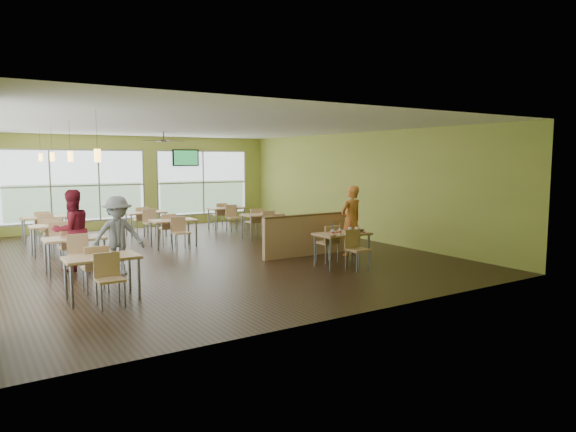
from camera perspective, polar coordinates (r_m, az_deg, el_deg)
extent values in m
plane|color=black|center=(13.22, -9.09, -4.18)|extent=(12.00, 12.00, 0.00)
plane|color=white|center=(13.03, -9.34, 9.79)|extent=(12.00, 12.00, 0.00)
cube|color=#ADAF46|center=(18.69, -16.53, 3.62)|extent=(10.00, 0.04, 3.20)
cube|color=#ADAF46|center=(7.90, 8.27, 0.52)|extent=(10.00, 0.04, 3.20)
cube|color=#ADAF46|center=(15.69, 7.83, 3.36)|extent=(0.04, 12.00, 3.20)
cube|color=white|center=(18.22, -22.56, 3.10)|extent=(4.50, 0.02, 2.35)
cube|color=white|center=(19.51, -9.42, 3.68)|extent=(3.50, 0.02, 2.35)
cube|color=#B7BABC|center=(18.82, -15.65, -0.15)|extent=(8.00, 0.04, 0.05)
cube|color=tan|center=(11.56, 6.03, -1.97)|extent=(1.20, 0.70, 0.04)
cube|color=brown|center=(11.57, 6.03, -2.10)|extent=(1.22, 0.71, 0.01)
cylinder|color=slate|center=(11.07, 4.75, -4.30)|extent=(0.05, 0.05, 0.71)
cylinder|color=slate|center=(11.75, 8.96, -3.74)|extent=(0.05, 0.05, 0.71)
cylinder|color=slate|center=(11.53, 3.00, -3.86)|extent=(0.05, 0.05, 0.71)
cylinder|color=slate|center=(12.18, 7.15, -3.35)|extent=(0.05, 0.05, 0.71)
cube|color=tan|center=(12.04, 4.38, -2.98)|extent=(0.42, 0.42, 0.04)
cube|color=tan|center=(12.15, 3.85, -1.84)|extent=(0.42, 0.04, 0.40)
cube|color=tan|center=(11.19, 7.77, -3.73)|extent=(0.42, 0.42, 0.04)
cube|color=tan|center=(11.01, 8.42, -2.74)|extent=(0.42, 0.04, 0.40)
cube|color=tan|center=(12.75, 1.96, -2.21)|extent=(2.40, 0.12, 1.00)
cube|color=brown|center=(12.68, 1.97, 0.11)|extent=(2.40, 0.14, 0.04)
cube|color=tan|center=(9.30, -20.00, -4.34)|extent=(1.20, 0.70, 0.04)
cube|color=brown|center=(9.31, -20.00, -4.49)|extent=(1.22, 0.71, 0.01)
cylinder|color=slate|center=(9.00, -22.89, -7.24)|extent=(0.05, 0.05, 0.71)
cylinder|color=slate|center=(9.23, -16.23, -6.66)|extent=(0.05, 0.05, 0.71)
cylinder|color=slate|center=(9.56, -23.48, -6.49)|extent=(0.05, 0.05, 0.71)
cylinder|color=slate|center=(9.78, -17.19, -5.97)|extent=(0.05, 0.05, 0.71)
cube|color=tan|center=(9.89, -20.64, -5.40)|extent=(0.42, 0.42, 0.04)
cube|color=tan|center=(10.03, -20.91, -3.97)|extent=(0.42, 0.04, 0.40)
cube|color=tan|center=(8.83, -19.15, -6.71)|extent=(0.42, 0.42, 0.04)
cube|color=tan|center=(8.61, -18.91, -5.54)|extent=(0.42, 0.04, 0.40)
cube|color=tan|center=(11.73, -22.66, -2.31)|extent=(1.20, 0.70, 0.04)
cube|color=brown|center=(11.73, -22.66, -2.43)|extent=(1.22, 0.71, 0.01)
cylinder|color=slate|center=(11.43, -25.01, -4.54)|extent=(0.05, 0.05, 0.71)
cylinder|color=slate|center=(11.61, -19.71, -4.15)|extent=(0.05, 0.05, 0.71)
cylinder|color=slate|center=(12.00, -25.37, -4.07)|extent=(0.05, 0.05, 0.71)
cylinder|color=slate|center=(12.17, -20.32, -3.71)|extent=(0.05, 0.05, 0.71)
cube|color=tan|center=(12.31, -23.05, -3.26)|extent=(0.42, 0.42, 0.04)
cube|color=tan|center=(12.46, -23.24, -2.13)|extent=(0.42, 0.04, 0.40)
cube|color=tan|center=(11.24, -22.12, -4.09)|extent=(0.42, 0.42, 0.04)
cube|color=tan|center=(11.02, -21.99, -3.13)|extent=(0.42, 0.04, 0.40)
cube|color=tan|center=(14.18, -24.40, -0.98)|extent=(1.20, 0.70, 0.04)
cube|color=brown|center=(14.18, -24.40, -1.08)|extent=(1.22, 0.71, 0.01)
cylinder|color=slate|center=(13.88, -26.37, -2.78)|extent=(0.05, 0.05, 0.71)
cylinder|color=slate|center=(14.03, -21.98, -2.49)|extent=(0.05, 0.05, 0.71)
cylinder|color=slate|center=(14.45, -26.62, -2.46)|extent=(0.05, 0.05, 0.71)
cylinder|color=slate|center=(14.60, -22.40, -2.18)|extent=(0.05, 0.05, 0.71)
cube|color=tan|center=(14.76, -24.66, -1.82)|extent=(0.42, 0.42, 0.04)
cube|color=tan|center=(14.92, -24.80, -0.90)|extent=(0.42, 0.04, 0.40)
cube|color=tan|center=(13.68, -24.02, -2.39)|extent=(0.42, 0.42, 0.04)
cube|color=tan|center=(13.46, -23.94, -1.57)|extent=(0.42, 0.04, 0.40)
cube|color=tan|center=(16.35, -25.50, -0.14)|extent=(1.20, 0.70, 0.04)
cube|color=brown|center=(16.35, -25.50, -0.22)|extent=(1.22, 0.71, 0.01)
cylinder|color=slate|center=(16.05, -27.22, -1.68)|extent=(0.05, 0.05, 0.71)
cylinder|color=slate|center=(16.18, -23.41, -1.44)|extent=(0.05, 0.05, 0.71)
cylinder|color=slate|center=(16.62, -27.41, -1.44)|extent=(0.05, 0.05, 0.71)
cylinder|color=slate|center=(16.75, -23.73, -1.21)|extent=(0.05, 0.05, 0.71)
cube|color=tan|center=(16.92, -25.69, -0.90)|extent=(0.42, 0.42, 0.04)
cube|color=tan|center=(17.09, -25.80, -0.10)|extent=(0.42, 0.04, 0.40)
cube|color=tan|center=(15.84, -25.21, -1.33)|extent=(0.42, 0.42, 0.04)
cube|color=tan|center=(15.63, -25.15, -0.61)|extent=(0.42, 0.04, 0.40)
cube|color=tan|center=(14.39, -12.62, -0.47)|extent=(1.20, 0.70, 0.04)
cube|color=brown|center=(14.39, -12.61, -0.57)|extent=(1.22, 0.71, 0.01)
cylinder|color=slate|center=(13.99, -14.26, -2.25)|extent=(0.05, 0.05, 0.71)
cylinder|color=slate|center=(14.36, -10.16, -1.94)|extent=(0.05, 0.05, 0.71)
cylinder|color=slate|center=(14.54, -14.97, -1.95)|extent=(0.05, 0.05, 0.71)
cylinder|color=slate|center=(14.89, -11.01, -1.66)|extent=(0.05, 0.05, 0.71)
cube|color=tan|center=(14.94, -13.31, -1.32)|extent=(0.42, 0.42, 0.04)
cube|color=tan|center=(15.09, -13.57, -0.41)|extent=(0.42, 0.04, 0.40)
cube|color=tan|center=(13.91, -11.82, -1.84)|extent=(0.42, 0.42, 0.04)
cube|color=tan|center=(13.71, -11.56, -1.03)|extent=(0.42, 0.04, 0.40)
cube|color=tan|center=(16.75, -15.53, 0.39)|extent=(1.20, 0.70, 0.04)
cube|color=brown|center=(16.75, -15.53, 0.30)|extent=(1.22, 0.71, 0.01)
cylinder|color=slate|center=(16.36, -17.00, -1.11)|extent=(0.05, 0.05, 0.71)
cylinder|color=slate|center=(16.68, -13.43, -0.87)|extent=(0.05, 0.05, 0.71)
cylinder|color=slate|center=(16.92, -17.53, -0.90)|extent=(0.05, 0.05, 0.71)
cylinder|color=slate|center=(17.23, -14.06, -0.67)|extent=(0.05, 0.05, 0.71)
cube|color=tan|center=(17.30, -16.04, -0.38)|extent=(0.42, 0.42, 0.04)
cube|color=tan|center=(17.46, -16.24, 0.40)|extent=(0.42, 0.04, 0.40)
cube|color=tan|center=(16.26, -14.94, -0.76)|extent=(0.42, 0.42, 0.04)
cube|color=tan|center=(16.05, -14.75, -0.05)|extent=(0.42, 0.04, 0.40)
cube|color=tan|center=(15.55, -2.88, 0.17)|extent=(1.20, 0.70, 0.04)
cube|color=brown|center=(15.56, -2.87, 0.08)|extent=(1.22, 0.71, 0.01)
cylinder|color=slate|center=(15.09, -4.11, -1.46)|extent=(0.05, 0.05, 0.71)
cylinder|color=slate|center=(15.62, -0.62, -1.18)|extent=(0.05, 0.05, 0.71)
cylinder|color=slate|center=(15.60, -5.12, -1.22)|extent=(0.05, 0.05, 0.71)
cylinder|color=slate|center=(16.12, -1.71, -0.95)|extent=(0.05, 0.05, 0.71)
cube|color=tan|center=(16.06, -3.84, -0.64)|extent=(0.42, 0.42, 0.04)
cube|color=tan|center=(16.20, -4.17, 0.20)|extent=(0.42, 0.04, 0.40)
cube|color=tan|center=(15.11, -1.84, -1.07)|extent=(0.42, 0.42, 0.04)
cube|color=tan|center=(14.92, -1.47, -0.31)|extent=(0.42, 0.04, 0.40)
cube|color=tan|center=(17.76, -6.86, 0.90)|extent=(1.20, 0.70, 0.04)
cube|color=brown|center=(17.76, -6.86, 0.82)|extent=(1.22, 0.71, 0.01)
cylinder|color=slate|center=(17.31, -8.04, -0.51)|extent=(0.05, 0.05, 0.71)
cylinder|color=slate|center=(17.78, -4.87, -0.29)|extent=(0.05, 0.05, 0.71)
cylinder|color=slate|center=(17.84, -8.81, -0.32)|extent=(0.05, 0.05, 0.71)
cylinder|color=slate|center=(18.29, -5.72, -0.11)|extent=(0.05, 0.05, 0.71)
cube|color=tan|center=(18.28, -7.60, 0.16)|extent=(0.42, 0.42, 0.04)
cube|color=tan|center=(18.43, -7.86, 0.89)|extent=(0.42, 0.04, 0.40)
cube|color=tan|center=(17.30, -6.06, -0.17)|extent=(0.42, 0.42, 0.04)
cube|color=tan|center=(17.10, -5.79, 0.50)|extent=(0.42, 0.04, 0.40)
cylinder|color=#2D2119|center=(9.17, -20.51, 8.81)|extent=(0.01, 0.01, 0.70)
cylinder|color=#FEB341|center=(9.16, -20.41, 6.31)|extent=(0.11, 0.11, 0.22)
cylinder|color=#2D2119|center=(11.62, -23.11, 8.09)|extent=(0.01, 0.01, 0.70)
cylinder|color=#FEB341|center=(11.61, -23.02, 6.11)|extent=(0.11, 0.11, 0.22)
cylinder|color=#2D2119|center=(14.09, -24.80, 7.61)|extent=(0.01, 0.01, 0.70)
cylinder|color=#FEB341|center=(14.08, -24.72, 5.98)|extent=(0.11, 0.11, 0.22)
cylinder|color=#2D2119|center=(16.27, -25.85, 7.30)|extent=(0.01, 0.01, 0.70)
cylinder|color=#FEB341|center=(16.27, -25.79, 5.90)|extent=(0.11, 0.11, 0.22)
cylinder|color=#2D2119|center=(15.82, -13.66, 8.63)|extent=(0.03, 0.03, 0.24)
cylinder|color=#2D2119|center=(15.82, -13.65, 8.12)|extent=(0.16, 0.16, 0.06)
cube|color=#2D2119|center=(15.93, -12.45, 8.14)|extent=(0.55, 0.10, 0.01)
cube|color=#2D2119|center=(16.15, -14.05, 8.07)|extent=(0.10, 0.55, 0.01)
cube|color=#2D2119|center=(15.71, -14.87, 8.11)|extent=(0.55, 0.10, 0.01)
cube|color=#2D2119|center=(15.49, -13.22, 8.18)|extent=(0.10, 0.55, 0.01)
cube|color=black|center=(19.15, -11.31, 6.36)|extent=(1.00, 0.06, 0.60)
cube|color=#21863F|center=(19.12, -11.27, 6.36)|extent=(0.90, 0.01, 0.52)
imported|color=#E44319|center=(12.84, 7.02, -0.52)|extent=(0.68, 0.48, 1.75)
imported|color=maroon|center=(11.93, -22.88, -1.48)|extent=(1.01, 0.89, 1.75)
imported|color=slate|center=(11.20, -18.37, -2.07)|extent=(1.07, 0.63, 1.64)
cone|color=white|center=(11.19, 4.97, -1.85)|extent=(0.08, 0.08, 0.11)
cylinder|color=red|center=(11.19, 4.97, -1.84)|extent=(0.08, 0.08, 0.03)
cylinder|color=white|center=(11.18, 4.97, -1.54)|extent=(0.09, 0.09, 0.01)
cylinder|color=#138EE2|center=(11.16, 4.98, -1.04)|extent=(0.02, 0.05, 0.20)
cone|color=white|center=(11.32, 5.77, -1.76)|extent=(0.08, 0.08, 0.11)
cylinder|color=red|center=(11.31, 5.77, -1.75)|extent=(0.08, 0.08, 0.03)
cylinder|color=white|center=(11.31, 5.78, -1.46)|extent=(0.09, 0.09, 0.01)
cylinder|color=gold|center=(11.29, 5.78, -0.97)|extent=(0.01, 0.05, 0.20)
cone|color=white|center=(11.60, 6.90, -1.57)|extent=(0.09, 0.09, 0.11)
cylinder|color=red|center=(11.60, 6.90, -1.56)|extent=(0.08, 0.08, 0.03)
cylinder|color=white|center=(11.60, 6.91, -1.26)|extent=(0.09, 0.09, 0.01)
cylinder|color=red|center=(11.58, 6.91, -0.78)|extent=(0.03, 0.05, 0.21)
cone|color=white|center=(11.51, 7.69, -1.59)|extent=(0.10, 0.10, 0.14)
cylinder|color=red|center=(11.51, 7.69, -1.58)|extent=(0.09, 0.09, 0.04)
cylinder|color=white|center=(11.50, 7.69, -1.22)|extent=(0.11, 0.11, 0.01)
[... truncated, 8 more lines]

